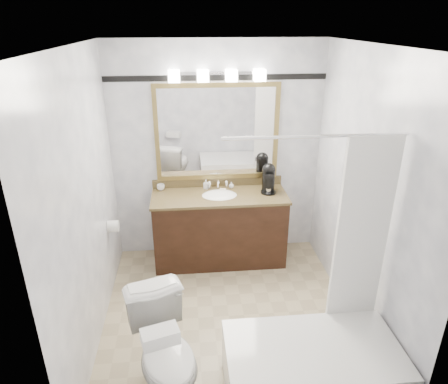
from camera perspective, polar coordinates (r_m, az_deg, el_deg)
The scene contains 14 objects.
room at distance 3.42m, azimuth 0.79°, elevation -1.20°, with size 2.42×2.62×2.52m.
vanity at distance 4.68m, azimuth -0.63°, elevation -4.99°, with size 1.53×0.58×0.97m.
mirror at distance 4.54m, azimuth -0.99°, elevation 8.47°, with size 1.40×0.04×1.10m.
vanity_light_bar at distance 4.36m, azimuth -0.98°, elevation 16.34°, with size 1.02×0.14×0.12m.
accent_stripe at distance 4.43m, azimuth -1.05°, elevation 16.02°, with size 2.40×0.01×0.06m, color black.
bathtub at distance 3.37m, azimuth 12.73°, elevation -22.64°, with size 1.30×0.75×1.96m.
tp_roll at distance 4.31m, azimuth -15.55°, elevation -4.73°, with size 0.12×0.12×0.11m, color white.
toilet at distance 3.23m, azimuth -8.27°, elevation -21.66°, with size 0.45×0.78×0.80m, color white.
tissue_box at distance 2.69m, azimuth -9.11°, elevation -19.69°, with size 0.23×0.13×0.10m, color white.
coffee_maker at distance 4.57m, azimuth 6.38°, elevation 2.11°, with size 0.17×0.22×0.34m.
cup_left at distance 4.68m, azimuth -9.03°, elevation 0.68°, with size 0.09×0.09×0.07m, color white.
soap_bottle_a at distance 4.66m, azimuth -2.59°, elevation 1.12°, with size 0.05×0.05×0.11m, color white.
soap_bottle_b at distance 4.68m, azimuth 1.05°, elevation 1.01°, with size 0.06×0.06×0.07m, color white.
soap_bar at distance 4.61m, azimuth -0.20°, elevation 0.31°, with size 0.07×0.04×0.02m, color beige.
Camera 1 is at (-0.35, -3.08, 2.68)m, focal length 32.00 mm.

